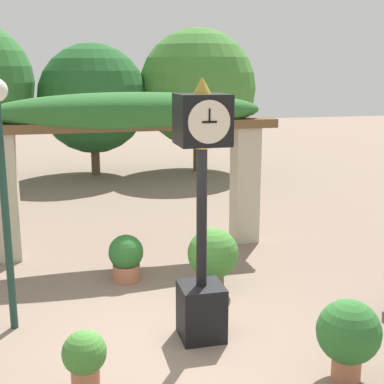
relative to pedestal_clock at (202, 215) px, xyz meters
The scene contains 9 objects.
ground_plane 1.69m from the pedestal_clock, 167.03° to the right, with size 60.00×60.00×0.00m, color #7F6B5B.
pedestal_clock is the anchor object (origin of this frame).
pergola 3.80m from the pedestal_clock, 96.08° to the left, with size 5.64×1.08×3.00m.
potted_plant_near_left 1.84m from the pedestal_clock, 68.25° to the left, with size 0.79×0.79×1.02m.
potted_plant_near_right 2.16m from the pedestal_clock, 148.70° to the right, with size 0.47×0.47×0.73m.
potted_plant_far_left 2.18m from the pedestal_clock, 44.58° to the right, with size 0.72×0.72×0.93m.
potted_plant_far_right 2.58m from the pedestal_clock, 108.10° to the left, with size 0.57×0.57×0.77m.
lamp_post 2.60m from the pedestal_clock, 160.30° to the left, with size 0.29×0.29×3.30m.
tree_line 11.41m from the pedestal_clock, 91.58° to the left, with size 10.74×4.03×4.83m.
Camera 1 is at (-1.25, -6.06, 3.39)m, focal length 50.00 mm.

